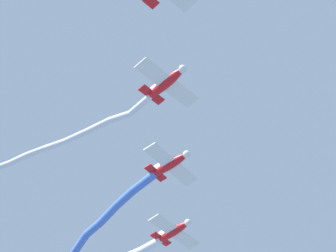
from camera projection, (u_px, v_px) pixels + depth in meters
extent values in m
ellipsoid|color=red|center=(166.00, 83.00, 67.63)|extent=(2.18, 4.80, 0.96)
sphere|color=white|center=(183.00, 69.00, 66.57)|extent=(1.01, 1.01, 0.82)
ellipsoid|color=black|center=(170.00, 77.00, 67.62)|extent=(0.93, 1.31, 0.51)
cube|color=white|center=(167.00, 83.00, 67.46)|extent=(7.04, 3.37, 0.13)
cube|color=red|center=(151.00, 95.00, 68.63)|extent=(2.82, 1.58, 0.11)
cube|color=white|center=(152.00, 91.00, 68.96)|extent=(0.41, 1.07, 1.33)
cylinder|color=white|center=(139.00, 106.00, 69.40)|extent=(1.35, 2.81, 0.80)
cylinder|color=white|center=(120.00, 117.00, 70.77)|extent=(1.96, 2.51, 1.45)
cylinder|color=white|center=(99.00, 126.00, 72.13)|extent=(1.99, 2.95, 1.07)
cylinder|color=white|center=(76.00, 136.00, 73.50)|extent=(2.05, 2.93, 1.12)
cylinder|color=white|center=(55.00, 145.00, 74.87)|extent=(2.03, 2.66, 1.38)
cylinder|color=white|center=(36.00, 152.00, 76.03)|extent=(1.95, 2.42, 0.93)
cylinder|color=white|center=(18.00, 159.00, 77.16)|extent=(1.92, 2.72, 1.17)
cylinder|color=white|center=(1.00, 166.00, 78.22)|extent=(1.82, 2.21, 0.84)
sphere|color=white|center=(149.00, 98.00, 68.70)|extent=(0.64, 0.64, 0.64)
sphere|color=white|center=(130.00, 114.00, 70.09)|extent=(0.64, 0.64, 0.64)
sphere|color=white|center=(110.00, 120.00, 71.45)|extent=(0.64, 0.64, 0.64)
sphere|color=white|center=(87.00, 131.00, 72.82)|extent=(0.64, 0.64, 0.64)
sphere|color=white|center=(65.00, 141.00, 74.18)|extent=(0.64, 0.64, 0.64)
sphere|color=white|center=(46.00, 148.00, 75.56)|extent=(0.64, 0.64, 0.64)
sphere|color=white|center=(27.00, 155.00, 76.50)|extent=(0.64, 0.64, 0.64)
sphere|color=white|center=(9.00, 163.00, 77.82)|extent=(0.64, 0.64, 0.64)
ellipsoid|color=red|center=(170.00, 165.00, 74.87)|extent=(2.60, 4.74, 0.96)
sphere|color=white|center=(187.00, 154.00, 73.92)|extent=(1.06, 1.06, 0.82)
ellipsoid|color=black|center=(174.00, 160.00, 74.90)|extent=(1.03, 1.33, 0.51)
cube|color=white|center=(171.00, 165.00, 74.71)|extent=(6.98, 3.98, 0.13)
cube|color=red|center=(156.00, 173.00, 75.78)|extent=(2.82, 1.81, 0.11)
cube|color=white|center=(156.00, 169.00, 76.12)|extent=(0.51, 1.05, 1.33)
cylinder|color=#4C75DB|center=(143.00, 183.00, 76.62)|extent=(1.71, 3.32, 0.99)
cylinder|color=#4C75DB|center=(125.00, 198.00, 78.05)|extent=(1.59, 2.88, 1.15)
cylinder|color=#4C75DB|center=(109.00, 214.00, 79.47)|extent=(1.63, 3.33, 1.37)
cylinder|color=#4C75DB|center=(94.00, 228.00, 81.13)|extent=(1.66, 3.08, 1.55)
cylinder|color=#4C75DB|center=(80.00, 244.00, 82.89)|extent=(1.13, 3.49, 1.33)
sphere|color=#4C75DB|center=(153.00, 176.00, 75.83)|extent=(0.89, 0.89, 0.89)
sphere|color=#4C75DB|center=(133.00, 191.00, 77.40)|extent=(0.89, 0.89, 0.89)
sphere|color=#4C75DB|center=(117.00, 205.00, 78.70)|extent=(0.89, 0.89, 0.89)
sphere|color=#4C75DB|center=(101.00, 222.00, 80.23)|extent=(0.89, 0.89, 0.89)
sphere|color=#4C75DB|center=(87.00, 234.00, 82.02)|extent=(0.89, 0.89, 0.89)
ellipsoid|color=red|center=(173.00, 232.00, 82.12)|extent=(2.39, 4.78, 0.96)
sphere|color=white|center=(188.00, 223.00, 81.11)|extent=(1.04, 1.04, 0.82)
ellipsoid|color=black|center=(177.00, 227.00, 82.13)|extent=(0.98, 1.32, 0.51)
cube|color=white|center=(174.00, 232.00, 81.95)|extent=(7.02, 3.67, 0.13)
cube|color=red|center=(161.00, 239.00, 83.07)|extent=(2.83, 1.69, 0.11)
cube|color=white|center=(161.00, 235.00, 83.41)|extent=(0.46, 1.06, 1.33)
cylinder|color=white|center=(150.00, 246.00, 83.89)|extent=(1.97, 2.96, 1.51)
sphere|color=white|center=(158.00, 241.00, 83.13)|extent=(0.96, 0.96, 0.96)
sphere|color=white|center=(142.00, 251.00, 84.65)|extent=(0.96, 0.96, 0.96)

